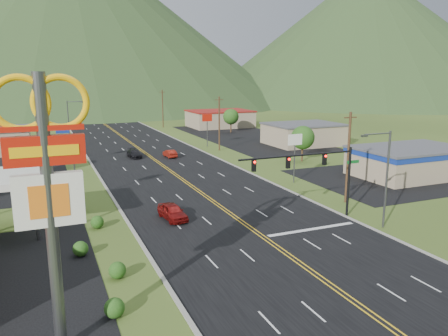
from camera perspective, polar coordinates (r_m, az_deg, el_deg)
name	(u,v)px	position (r m, az deg, el deg)	size (l,w,h in m)	color
ground	(354,302)	(29.54, 16.58, -16.43)	(500.00, 500.00, 0.00)	#384D1B
road	(354,302)	(29.54, 16.58, -16.43)	(20.00, 460.00, 0.04)	black
pylon_sign	(47,173)	(22.18, -22.13, -0.66)	(4.32, 0.60, 14.00)	#59595E
traffic_signal	(315,167)	(42.01, 11.83, 0.10)	(13.10, 0.43, 7.00)	black
streetlight_east	(384,173)	(41.92, 20.22, -0.62)	(3.28, 0.25, 9.00)	#59595E
streetlight_west	(70,121)	(90.29, -19.45, 5.86)	(3.28, 0.25, 9.00)	#59595E
building_east_near	(411,160)	(65.97, 23.21, 0.96)	(15.40, 10.40, 4.10)	tan
building_east_mid	(304,134)	(90.16, 10.35, 4.41)	(14.40, 11.40, 4.30)	tan
building_east_far	(220,119)	(119.18, -0.55, 6.47)	(16.40, 12.40, 4.50)	tan
pole_sign_west_a	(74,157)	(50.58, -19.03, 1.38)	(2.00, 0.18, 6.40)	#59595E
pole_sign_west_b	(63,133)	(72.31, -20.33, 4.32)	(2.00, 0.18, 6.40)	#59595E
pole_sign_east_a	(295,145)	(57.09, 9.25, 3.04)	(2.00, 0.18, 6.40)	#59595E
pole_sign_east_b	(207,121)	(85.66, -2.21, 6.15)	(2.00, 0.18, 6.40)	#59595E
tree_west_a	(19,150)	(65.53, -25.17, 2.16)	(3.84, 3.84, 5.82)	#382314
tree_east_a	(303,138)	(72.06, 10.24, 3.92)	(3.84, 3.84, 5.82)	#382314
tree_east_b	(231,117)	(107.26, 0.90, 6.72)	(3.84, 3.84, 5.82)	#382314
utility_pole_a	(348,157)	(49.34, 15.90, 1.41)	(1.60, 0.28, 10.00)	#382314
utility_pole_b	(219,123)	(81.20, -0.63, 5.89)	(1.60, 0.28, 10.00)	#382314
utility_pole_c	(163,108)	(119.04, -8.02, 7.73)	(1.60, 0.28, 10.00)	#382314
utility_pole_d	(133,100)	(157.95, -11.83, 8.63)	(1.60, 0.28, 10.00)	#382314
mountain_n	(68,16)	(242.02, -19.70, 18.18)	(220.00, 220.00, 85.00)	#243A1A
mountain_ne	(364,35)	(256.97, 17.87, 16.21)	(180.00, 180.00, 70.00)	#243A1A
car_red_near	(173,212)	(43.00, -6.74, -5.74)	(1.81, 4.50, 1.53)	maroon
car_dark_mid	(134,154)	(76.12, -11.65, 1.83)	(1.87, 4.60, 1.33)	black
car_red_far	(170,154)	(75.34, -7.08, 1.87)	(1.37, 3.92, 1.29)	maroon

